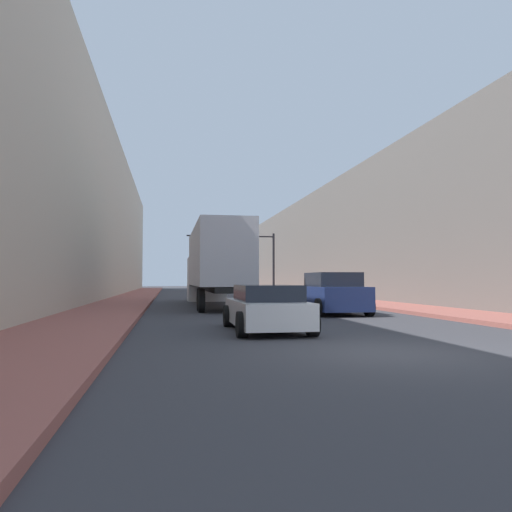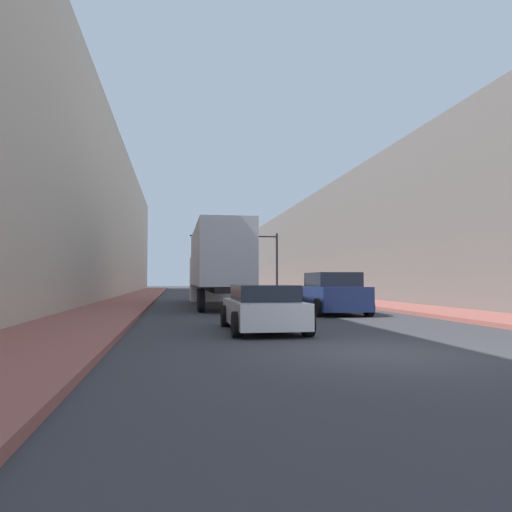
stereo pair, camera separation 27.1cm
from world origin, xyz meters
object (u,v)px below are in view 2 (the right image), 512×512
at_px(traffic_signal_gantry, 252,250).
at_px(sedan_car, 263,308).
at_px(semi_truck, 216,264).
at_px(suv_car, 331,294).

bearing_deg(traffic_signal_gantry, sedan_car, -98.10).
bearing_deg(semi_truck, traffic_signal_gantry, 74.95).
bearing_deg(traffic_signal_gantry, semi_truck, -105.05).
height_order(semi_truck, sedan_car, semi_truck).
relative_size(sedan_car, suv_car, 0.95).
xyz_separation_m(semi_truck, suv_car, (4.13, -7.58, -1.47)).
height_order(semi_truck, traffic_signal_gantry, traffic_signal_gantry).
xyz_separation_m(sedan_car, suv_car, (3.94, 6.23, 0.19)).
relative_size(suv_car, traffic_signal_gantry, 0.56).
xyz_separation_m(semi_truck, sedan_car, (0.19, -13.81, -1.66)).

